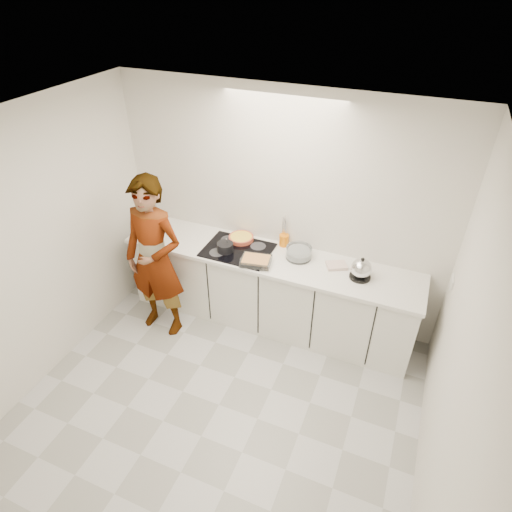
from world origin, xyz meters
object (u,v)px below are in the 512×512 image
at_px(tart_dish, 241,238).
at_px(kettle, 361,269).
at_px(baking_dish, 256,261).
at_px(utensil_crock, 284,240).
at_px(cook, 155,260).
at_px(mixing_bowl, 299,253).
at_px(hob, 238,250).
at_px(saucepan, 225,247).

bearing_deg(tart_dish, kettle, -6.93).
xyz_separation_m(tart_dish, baking_dish, (0.33, -0.35, 0.01)).
height_order(baking_dish, utensil_crock, utensil_crock).
bearing_deg(cook, mixing_bowl, 25.63).
relative_size(kettle, cook, 0.13).
height_order(mixing_bowl, utensil_crock, utensil_crock).
bearing_deg(kettle, tart_dish, 173.07).
distance_m(baking_dish, kettle, 1.06).
height_order(mixing_bowl, kettle, kettle).
bearing_deg(baking_dish, cook, -160.79).
bearing_deg(cook, utensil_crock, 35.71).
xyz_separation_m(kettle, utensil_crock, (-0.89, 0.26, -0.04)).
height_order(tart_dish, mixing_bowl, mixing_bowl).
bearing_deg(hob, tart_dish, 103.39).
bearing_deg(baking_dish, mixing_bowl, 37.47).
relative_size(saucepan, mixing_bowl, 0.57).
xyz_separation_m(hob, utensil_crock, (0.43, 0.29, 0.06)).
xyz_separation_m(baking_dish, kettle, (1.04, 0.19, 0.05)).
bearing_deg(hob, utensil_crock, 33.94).
height_order(tart_dish, cook, cook).
relative_size(saucepan, baking_dish, 0.59).
bearing_deg(saucepan, kettle, 4.15).
bearing_deg(utensil_crock, tart_dish, -168.21).
bearing_deg(saucepan, hob, 36.08).
relative_size(hob, cook, 0.39).
bearing_deg(kettle, utensil_crock, 163.49).
bearing_deg(tart_dish, cook, -133.99).
distance_m(utensil_crock, cook, 1.40).
bearing_deg(utensil_crock, kettle, -16.51).
relative_size(tart_dish, utensil_crock, 2.50).
xyz_separation_m(baking_dish, utensil_crock, (0.15, 0.45, 0.02)).
distance_m(hob, cook, 0.88).
relative_size(tart_dish, mixing_bowl, 0.94).
relative_size(hob, utensil_crock, 5.48).
distance_m(kettle, cook, 2.11).
bearing_deg(cook, kettle, 15.57).
distance_m(tart_dish, kettle, 1.38).
bearing_deg(hob, cook, -144.64).
xyz_separation_m(hob, baking_dish, (0.28, -0.16, 0.04)).
xyz_separation_m(tart_dish, cook, (-0.68, -0.70, -0.02)).
xyz_separation_m(baking_dish, mixing_bowl, (0.37, 0.28, 0.01)).
xyz_separation_m(hob, cook, (-0.72, -0.51, 0.01)).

